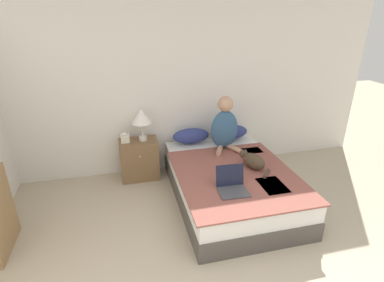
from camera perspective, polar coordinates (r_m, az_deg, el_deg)
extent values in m
cube|color=silver|center=(4.50, -1.29, 10.14)|extent=(5.97, 0.05, 2.55)
cube|color=#4C4742|center=(4.07, 7.07, -9.29)|extent=(1.39, 2.07, 0.24)
cube|color=silver|center=(3.95, 7.24, -6.49)|extent=(1.37, 2.03, 0.22)
cube|color=brown|center=(3.73, 8.44, -6.44)|extent=(1.43, 1.65, 0.02)
cube|color=#B2BC70|center=(4.38, 11.30, -1.84)|extent=(0.28, 0.20, 0.01)
cube|color=#B2BC70|center=(3.59, 15.10, -8.19)|extent=(0.28, 0.38, 0.01)
ellipsoid|color=navy|center=(4.51, -0.22, 1.00)|extent=(0.56, 0.26, 0.22)
ellipsoid|color=navy|center=(4.69, 7.25, 1.69)|extent=(0.56, 0.26, 0.22)
ellipsoid|color=#33567A|center=(4.30, 6.17, 2.17)|extent=(0.40, 0.22, 0.56)
sphere|color=tan|center=(4.18, 6.39, 7.03)|extent=(0.22, 0.22, 0.22)
cylinder|color=tan|center=(4.24, 5.26, -1.72)|extent=(0.18, 0.28, 0.07)
cylinder|color=tan|center=(4.32, 8.02, -1.42)|extent=(0.18, 0.28, 0.07)
ellipsoid|color=#473828|center=(3.87, 11.70, -3.79)|extent=(0.29, 0.38, 0.19)
sphere|color=#473828|center=(3.98, 9.84, -2.46)|extent=(0.11, 0.11, 0.11)
cone|color=#473828|center=(3.94, 9.56, -2.04)|extent=(0.05, 0.05, 0.05)
cone|color=#473828|center=(3.98, 10.19, -1.83)|extent=(0.05, 0.05, 0.05)
cylinder|color=#473828|center=(3.77, 14.01, -6.05)|extent=(0.15, 0.17, 0.04)
cube|color=#424247|center=(3.36, 7.89, -9.62)|extent=(0.33, 0.26, 0.02)
cube|color=black|center=(3.41, 7.21, -6.46)|extent=(0.32, 0.08, 0.24)
cube|color=brown|center=(4.50, -9.98, -3.44)|extent=(0.55, 0.35, 0.60)
sphere|color=tan|center=(4.28, -9.90, -2.96)|extent=(0.03, 0.03, 0.03)
cylinder|color=beige|center=(4.37, -9.32, 0.52)|extent=(0.11, 0.11, 0.06)
cylinder|color=beige|center=(4.32, -9.43, 2.14)|extent=(0.02, 0.02, 0.21)
cone|color=white|center=(4.25, -9.61, 4.70)|extent=(0.28, 0.28, 0.20)
cube|color=beige|center=(4.35, -12.63, 0.50)|extent=(0.12, 0.12, 0.11)
ellipsoid|color=white|center=(4.33, -12.71, 1.35)|extent=(0.06, 0.04, 0.03)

